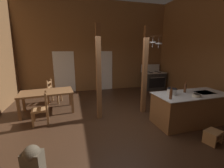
{
  "coord_description": "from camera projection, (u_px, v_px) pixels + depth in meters",
  "views": [
    {
      "loc": [
        -1.27,
        -3.74,
        2.13
      ],
      "look_at": [
        0.0,
        1.0,
        0.98
      ],
      "focal_mm": 23.66,
      "sensor_mm": 36.0,
      "label": 1
    }
  ],
  "objects": [
    {
      "name": "support_post_with_pot_rack",
      "position": [
        146.0,
        68.0,
        4.87
      ],
      "size": [
        0.62,
        0.24,
        2.85
      ],
      "color": "brown",
      "rests_on": "ground_plane"
    },
    {
      "name": "glazed_panel_back_right",
      "position": [
        105.0,
        71.0,
        7.88
      ],
      "size": [
        0.84,
        0.01,
        2.05
      ],
      "primitive_type": "cube",
      "color": "white",
      "rests_on": "ground_plane"
    },
    {
      "name": "ground_plane",
      "position": [
        121.0,
        126.0,
        4.33
      ],
      "size": [
        8.26,
        8.68,
        0.1
      ],
      "primitive_type": "cube",
      "color": "#382316"
    },
    {
      "name": "mixing_bowl_on_counter",
      "position": [
        197.0,
        95.0,
        3.95
      ],
      "size": [
        0.21,
        0.21,
        0.07
      ],
      "color": "#B2A893",
      "rests_on": "kitchen_island"
    },
    {
      "name": "stove_range",
      "position": [
        153.0,
        80.0,
        8.14
      ],
      "size": [
        1.17,
        0.85,
        1.32
      ],
      "color": "#313131",
      "rests_on": "ground_plane"
    },
    {
      "name": "bottle_short_on_counter",
      "position": [
        171.0,
        94.0,
        3.73
      ],
      "size": [
        0.07,
        0.07,
        0.34
      ],
      "color": "#56331E",
      "rests_on": "kitchen_island"
    },
    {
      "name": "ladderback_chair_by_post",
      "position": [
        53.0,
        92.0,
        6.01
      ],
      "size": [
        0.54,
        0.54,
        0.95
      ],
      "color": "#9E7044",
      "rests_on": "ground_plane"
    },
    {
      "name": "stockpot_on_counter",
      "position": [
        172.0,
        92.0,
        4.12
      ],
      "size": [
        0.33,
        0.26,
        0.18
      ],
      "color": "silver",
      "rests_on": "kitchen_island"
    },
    {
      "name": "ladderback_chair_near_window",
      "position": [
        42.0,
        109.0,
        4.28
      ],
      "size": [
        0.49,
        0.49,
        0.95
      ],
      "color": "#9E7044",
      "rests_on": "ground_plane"
    },
    {
      "name": "support_post_center",
      "position": [
        99.0,
        74.0,
        4.42
      ],
      "size": [
        0.14,
        0.14,
        2.85
      ],
      "color": "brown",
      "rests_on": "ground_plane"
    },
    {
      "name": "backpack",
      "position": [
        33.0,
        161.0,
        2.46
      ],
      "size": [
        0.37,
        0.36,
        0.6
      ],
      "color": "#4C4233",
      "rests_on": "ground_plane"
    },
    {
      "name": "bottle_tall_on_counter",
      "position": [
        185.0,
        88.0,
        4.32
      ],
      "size": [
        0.07,
        0.07,
        0.33
      ],
      "color": "#56331E",
      "rests_on": "kitchen_island"
    },
    {
      "name": "glazed_door_back_left",
      "position": [
        64.0,
        72.0,
        7.36
      ],
      "size": [
        1.0,
        0.01,
        2.05
      ],
      "primitive_type": "cube",
      "color": "white",
      "rests_on": "ground_plane"
    },
    {
      "name": "wall_back",
      "position": [
        97.0,
        47.0,
        7.58
      ],
      "size": [
        8.26,
        0.14,
        4.5
      ],
      "primitive_type": "cube",
      "color": "brown",
      "rests_on": "ground_plane"
    },
    {
      "name": "step_stool",
      "position": [
        213.0,
        136.0,
        3.42
      ],
      "size": [
        0.43,
        0.37,
        0.3
      ],
      "color": "#9E7044",
      "rests_on": "ground_plane"
    },
    {
      "name": "dining_table",
      "position": [
        47.0,
        94.0,
        5.04
      ],
      "size": [
        1.79,
        1.08,
        0.74
      ],
      "color": "brown",
      "rests_on": "ground_plane"
    },
    {
      "name": "kitchen_island",
      "position": [
        190.0,
        108.0,
        4.34
      ],
      "size": [
        2.18,
        1.01,
        0.9
      ],
      "color": "brown",
      "rests_on": "ground_plane"
    }
  ]
}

